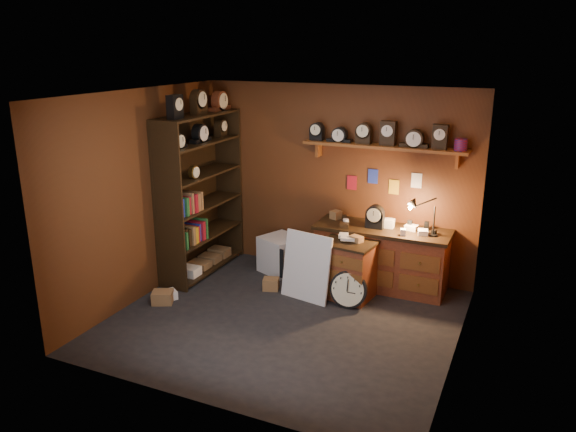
# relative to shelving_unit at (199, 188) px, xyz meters

# --- Properties ---
(floor) EXTENTS (4.00, 4.00, 0.00)m
(floor) POSITION_rel_shelving_unit_xyz_m (1.79, -0.98, -1.25)
(floor) COLOR black
(floor) RESTS_ON ground
(room_shell) EXTENTS (4.02, 3.62, 2.71)m
(room_shell) POSITION_rel_shelving_unit_xyz_m (1.84, -0.87, 0.47)
(room_shell) COLOR #562D14
(room_shell) RESTS_ON ground
(shelving_unit) EXTENTS (0.47, 1.60, 2.58)m
(shelving_unit) POSITION_rel_shelving_unit_xyz_m (0.00, 0.00, 0.00)
(shelving_unit) COLOR black
(shelving_unit) RESTS_ON ground
(workbench) EXTENTS (1.81, 0.66, 1.36)m
(workbench) POSITION_rel_shelving_unit_xyz_m (2.58, 0.49, -0.78)
(workbench) COLOR brown
(workbench) RESTS_ON ground
(low_cabinet) EXTENTS (0.74, 0.65, 0.86)m
(low_cabinet) POSITION_rel_shelving_unit_xyz_m (2.27, -0.00, -0.83)
(low_cabinet) COLOR brown
(low_cabinet) RESTS_ON ground
(big_round_clock) EXTENTS (0.48, 0.16, 0.49)m
(big_round_clock) POSITION_rel_shelving_unit_xyz_m (2.38, -0.30, -1.02)
(big_round_clock) COLOR black
(big_round_clock) RESTS_ON ground
(white_panel) EXTENTS (0.71, 0.31, 0.90)m
(white_panel) POSITION_rel_shelving_unit_xyz_m (1.79, -0.28, -1.25)
(white_panel) COLOR silver
(white_panel) RESTS_ON ground
(mini_fridge) EXTENTS (0.67, 0.69, 0.53)m
(mini_fridge) POSITION_rel_shelving_unit_xyz_m (1.10, 0.41, -0.99)
(mini_fridge) COLOR silver
(mini_fridge) RESTS_ON ground
(floor_box_a) EXTENTS (0.33, 0.31, 0.16)m
(floor_box_a) POSITION_rel_shelving_unit_xyz_m (0.15, -1.18, -1.17)
(floor_box_a) COLOR olive
(floor_box_a) RESTS_ON ground
(floor_box_b) EXTENTS (0.28, 0.29, 0.11)m
(floor_box_b) POSITION_rel_shelving_unit_xyz_m (0.14, -1.06, -1.20)
(floor_box_b) COLOR white
(floor_box_b) RESTS_ON ground
(floor_box_c) EXTENTS (0.26, 0.23, 0.16)m
(floor_box_c) POSITION_rel_shelving_unit_xyz_m (1.25, -0.23, -1.17)
(floor_box_c) COLOR olive
(floor_box_c) RESTS_ON ground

